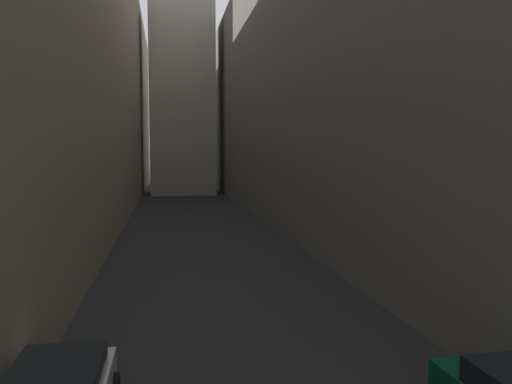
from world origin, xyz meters
name	(u,v)px	position (x,y,z in m)	size (l,w,h in m)	color
ground_plane	(192,216)	(0.00, 48.00, 0.00)	(264.00, 264.00, 0.00)	#232326
building_block_left	(44,71)	(-12.72, 50.00, 12.90)	(14.45, 108.00, 25.79)	gray
building_block_right	(301,87)	(10.57, 50.00, 12.07)	(10.13, 108.00, 24.14)	slate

